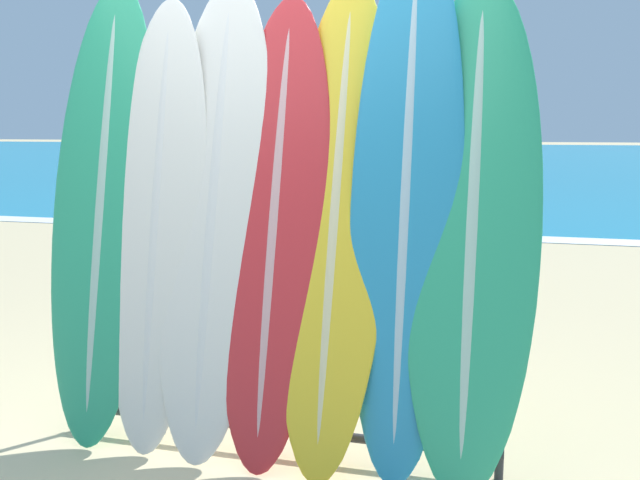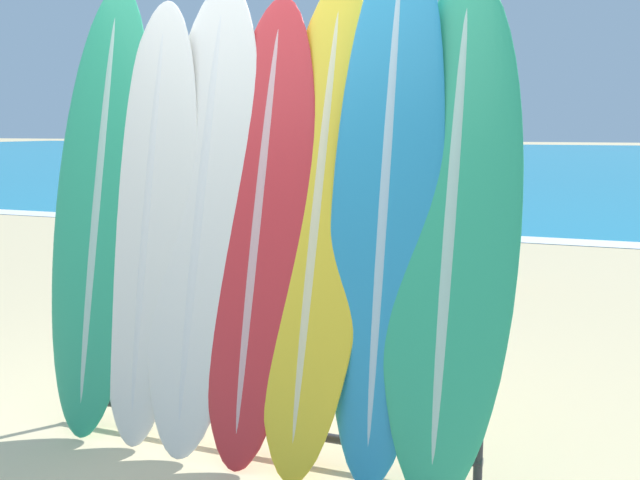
% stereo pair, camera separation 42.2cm
% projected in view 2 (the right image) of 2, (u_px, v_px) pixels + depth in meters
% --- Properties ---
extents(ground_plane, '(160.00, 160.00, 0.00)m').
position_uv_depth(ground_plane, '(209.00, 463.00, 3.49)').
color(ground_plane, '#CCB789').
extents(ocean_water, '(120.00, 60.00, 0.01)m').
position_uv_depth(ocean_water, '(580.00, 158.00, 37.51)').
color(ocean_water, teal).
rests_on(ocean_water, ground_plane).
extents(surfboard_rack, '(2.14, 0.04, 0.90)m').
position_uv_depth(surfboard_rack, '(258.00, 354.00, 3.55)').
color(surfboard_rack, '#28282D').
rests_on(surfboard_rack, ground_plane).
extents(surfboard_slot_0, '(0.56, 0.54, 2.28)m').
position_uv_depth(surfboard_slot_0, '(100.00, 209.00, 3.80)').
color(surfboard_slot_0, '#289E70').
rests_on(surfboard_slot_0, ground_plane).
extents(surfboard_slot_1, '(0.50, 0.51, 2.18)m').
position_uv_depth(surfboard_slot_1, '(150.00, 221.00, 3.68)').
color(surfboard_slot_1, silver).
rests_on(surfboard_slot_1, ground_plane).
extents(surfboard_slot_2, '(0.57, 0.63, 2.27)m').
position_uv_depth(surfboard_slot_2, '(202.00, 214.00, 3.59)').
color(surfboard_slot_2, silver).
rests_on(surfboard_slot_2, ground_plane).
extents(surfboard_slot_3, '(0.52, 0.64, 2.18)m').
position_uv_depth(surfboard_slot_3, '(259.00, 227.00, 3.48)').
color(surfboard_slot_3, red).
rests_on(surfboard_slot_3, ground_plane).
extents(surfboard_slot_4, '(0.51, 0.71, 2.26)m').
position_uv_depth(surfboard_slot_4, '(317.00, 221.00, 3.39)').
color(surfboard_slot_4, yellow).
rests_on(surfboard_slot_4, ground_plane).
extents(surfboard_slot_5, '(0.50, 0.53, 2.42)m').
position_uv_depth(surfboard_slot_5, '(385.00, 206.00, 3.25)').
color(surfboard_slot_5, teal).
rests_on(surfboard_slot_5, ground_plane).
extents(surfboard_slot_6, '(0.58, 0.61, 2.23)m').
position_uv_depth(surfboard_slot_6, '(451.00, 232.00, 3.16)').
color(surfboard_slot_6, '#289E70').
rests_on(surfboard_slot_6, ground_plane).
extents(person_near_water, '(0.30, 0.30, 1.80)m').
position_uv_depth(person_near_water, '(428.00, 175.00, 8.94)').
color(person_near_water, beige).
rests_on(person_near_water, ground_plane).
extents(person_mid_beach, '(0.26, 0.29, 1.71)m').
position_uv_depth(person_mid_beach, '(474.00, 191.00, 7.29)').
color(person_mid_beach, beige).
rests_on(person_mid_beach, ground_plane).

